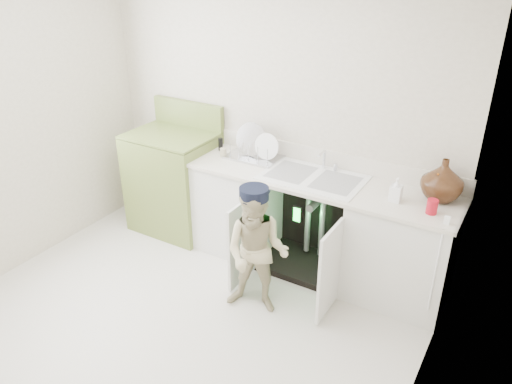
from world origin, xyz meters
TOP-DOWN VIEW (x-y plane):
  - ground at (0.00, 0.00)m, footprint 3.50×3.50m
  - room_shell at (0.00, 0.00)m, footprint 6.00×5.50m
  - counter_run at (0.58, 1.21)m, footprint 2.44×1.02m
  - avocado_stove at (-0.95, 1.18)m, footprint 0.82×0.65m
  - repair_worker at (0.44, 0.47)m, footprint 0.59×0.65m

SIDE VIEW (x-z plane):
  - ground at x=0.00m, z-range 0.00..0.00m
  - counter_run at x=0.58m, z-range -0.14..1.09m
  - avocado_stove at x=-0.95m, z-range -0.11..1.16m
  - repair_worker at x=0.44m, z-range 0.00..1.07m
  - room_shell at x=0.00m, z-range 0.62..1.88m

